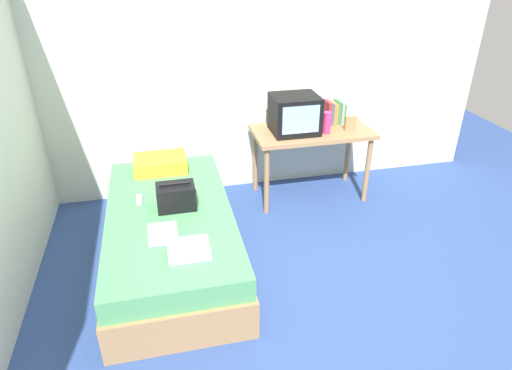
# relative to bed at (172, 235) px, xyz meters

# --- Properties ---
(ground_plane) EXTENTS (8.00, 8.00, 0.00)m
(ground_plane) POSITION_rel_bed_xyz_m (0.86, -0.77, -0.24)
(ground_plane) COLOR #2D4784
(wall_back) EXTENTS (5.20, 0.10, 2.60)m
(wall_back) POSITION_rel_bed_xyz_m (0.86, 1.23, 1.06)
(wall_back) COLOR silver
(wall_back) RESTS_ON ground
(bed) EXTENTS (1.00, 2.00, 0.48)m
(bed) POSITION_rel_bed_xyz_m (0.00, 0.00, 0.00)
(bed) COLOR #9E754C
(bed) RESTS_ON ground
(desk) EXTENTS (1.16, 0.60, 0.73)m
(desk) POSITION_rel_bed_xyz_m (1.46, 0.78, 0.40)
(desk) COLOR #9E754C
(desk) RESTS_ON ground
(tv) EXTENTS (0.44, 0.39, 0.36)m
(tv) POSITION_rel_bed_xyz_m (1.27, 0.78, 0.68)
(tv) COLOR black
(tv) RESTS_ON desk
(water_bottle) EXTENTS (0.08, 0.08, 0.21)m
(water_bottle) POSITION_rel_bed_xyz_m (1.56, 0.68, 0.60)
(water_bottle) COLOR #E53372
(water_bottle) RESTS_ON desk
(book_row) EXTENTS (0.19, 0.16, 0.24)m
(book_row) POSITION_rel_bed_xyz_m (1.73, 0.92, 0.61)
(book_row) COLOR #B72D33
(book_row) RESTS_ON desk
(picture_frame) EXTENTS (0.11, 0.02, 0.14)m
(picture_frame) POSITION_rel_bed_xyz_m (1.81, 0.70, 0.57)
(picture_frame) COLOR #9E754C
(picture_frame) RESTS_ON desk
(pillow) EXTENTS (0.47, 0.34, 0.13)m
(pillow) POSITION_rel_bed_xyz_m (-0.03, 0.75, 0.31)
(pillow) COLOR yellow
(pillow) RESTS_ON bed
(handbag) EXTENTS (0.30, 0.20, 0.23)m
(handbag) POSITION_rel_bed_xyz_m (0.07, 0.03, 0.34)
(handbag) COLOR black
(handbag) RESTS_ON bed
(magazine) EXTENTS (0.21, 0.29, 0.01)m
(magazine) POSITION_rel_bed_xyz_m (-0.06, -0.32, 0.25)
(magazine) COLOR white
(magazine) RESTS_ON bed
(remote_dark) EXTENTS (0.04, 0.16, 0.02)m
(remote_dark) POSITION_rel_bed_xyz_m (0.16, -0.57, 0.25)
(remote_dark) COLOR black
(remote_dark) RESTS_ON bed
(remote_silver) EXTENTS (0.04, 0.14, 0.02)m
(remote_silver) POSITION_rel_bed_xyz_m (-0.23, 0.20, 0.25)
(remote_silver) COLOR #B7B7BC
(remote_silver) RESTS_ON bed
(folded_towel) EXTENTS (0.28, 0.22, 0.07)m
(folded_towel) POSITION_rel_bed_xyz_m (0.10, -0.60, 0.28)
(folded_towel) COLOR white
(folded_towel) RESTS_ON bed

